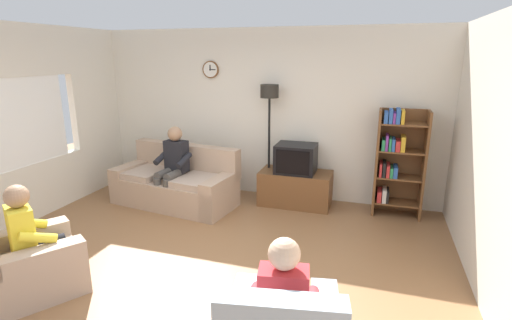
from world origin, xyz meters
TOP-DOWN VIEW (x-y plane):
  - ground_plane at (0.00, 0.00)m, footprint 12.00×12.00m
  - back_wall_assembly at (-0.00, 2.66)m, footprint 6.20×0.17m
  - couch at (-1.19, 1.73)m, footprint 2.00×1.13m
  - tv_stand at (0.62, 2.25)m, footprint 1.10×0.56m
  - tv at (0.62, 2.23)m, footprint 0.60×0.49m
  - bookshelf at (2.07, 2.32)m, footprint 0.68×0.36m
  - floor_lamp at (0.15, 2.35)m, footprint 0.28×0.28m
  - armchair_near_window at (-1.40, -0.84)m, footprint 1.15×1.17m
  - person_on_couch at (-1.16, 1.62)m, footprint 0.55×0.57m
  - person_in_left_armchair at (-1.35, -0.77)m, footprint 0.61×0.64m
  - person_in_right_armchair at (1.22, -1.05)m, footprint 0.56×0.58m

SIDE VIEW (x-z plane):
  - ground_plane at x=0.00m, z-range 0.00..0.00m
  - tv_stand at x=0.62m, z-range 0.00..0.53m
  - armchair_near_window at x=-1.40m, z-range -0.16..0.74m
  - couch at x=-1.19m, z-range -0.14..0.76m
  - person_in_left_armchair at x=-1.35m, z-range 0.04..1.16m
  - person_in_right_armchair at x=1.22m, z-range 0.04..1.16m
  - person_on_couch at x=-1.16m, z-range 0.08..1.32m
  - tv at x=0.62m, z-range 0.53..0.97m
  - bookshelf at x=2.07m, z-range 0.05..1.62m
  - back_wall_assembly at x=0.00m, z-range 0.00..2.70m
  - floor_lamp at x=0.15m, z-range 0.53..2.38m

